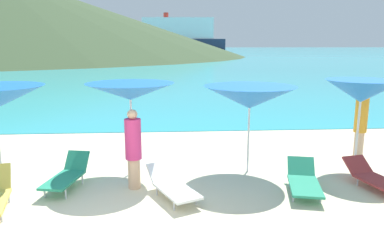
{
  "coord_description": "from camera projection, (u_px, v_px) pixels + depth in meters",
  "views": [
    {
      "loc": [
        0.96,
        -5.48,
        3.03
      ],
      "look_at": [
        1.57,
        3.43,
        1.2
      ],
      "focal_mm": 34.44,
      "sensor_mm": 36.0,
      "label": 1
    }
  ],
  "objects": [
    {
      "name": "ground_plane",
      "position": [
        145.0,
        121.0,
        15.7
      ],
      "size": [
        50.0,
        100.0,
        0.3
      ],
      "primitive_type": "cube",
      "color": "beige"
    },
    {
      "name": "ocean_water",
      "position": [
        165.0,
        50.0,
        227.98
      ],
      "size": [
        650.0,
        440.0,
        0.02
      ],
      "primitive_type": "cube",
      "color": "#2DADBC",
      "rests_on": "ground_plane"
    },
    {
      "name": "umbrella_4",
      "position": [
        130.0,
        92.0,
        8.49
      ],
      "size": [
        2.22,
        2.22,
        2.17
      ],
      "color": "silver",
      "rests_on": "ground_plane"
    },
    {
      "name": "umbrella_5",
      "position": [
        250.0,
        97.0,
        8.6
      ],
      "size": [
        2.37,
        2.37,
        2.09
      ],
      "color": "silver",
      "rests_on": "ground_plane"
    },
    {
      "name": "umbrella_6",
      "position": [
        361.0,
        91.0,
        8.9
      ],
      "size": [
        1.76,
        1.76,
        2.2
      ],
      "color": "silver",
      "rests_on": "ground_plane"
    },
    {
      "name": "lounge_chair_1",
      "position": [
        376.0,
        178.0,
        7.88
      ],
      "size": [
        0.89,
        1.68,
        0.51
      ],
      "rotation": [
        0.0,
        0.0,
        0.21
      ],
      "color": "#A53333",
      "rests_on": "ground_plane"
    },
    {
      "name": "lounge_chair_2",
      "position": [
        67.0,
        174.0,
        7.88
      ],
      "size": [
        0.79,
        1.52,
        0.65
      ],
      "rotation": [
        0.0,
        0.0,
        -0.2
      ],
      "color": "#268C66",
      "rests_on": "ground_plane"
    },
    {
      "name": "lounge_chair_6",
      "position": [
        304.0,
        181.0,
        7.7
      ],
      "size": [
        0.93,
        1.61,
        0.55
      ],
      "rotation": [
        0.0,
        0.0,
        -0.23
      ],
      "color": "#268C66",
      "rests_on": "ground_plane"
    },
    {
      "name": "lounge_chair_11",
      "position": [
        172.0,
        185.0,
        7.41
      ],
      "size": [
        1.14,
        1.62,
        0.54
      ],
      "rotation": [
        0.0,
        0.0,
        0.43
      ],
      "color": "white",
      "rests_on": "ground_plane"
    },
    {
      "name": "beachgoer_0",
      "position": [
        361.0,
        122.0,
        9.88
      ],
      "size": [
        0.33,
        0.33,
        1.87
      ],
      "rotation": [
        0.0,
        0.0,
        4.91
      ],
      "color": "#DBAA84",
      "rests_on": "ground_plane"
    },
    {
      "name": "beachgoer_1",
      "position": [
        133.0,
        147.0,
        7.75
      ],
      "size": [
        0.35,
        0.35,
        1.72
      ],
      "rotation": [
        0.0,
        0.0,
        4.64
      ],
      "color": "#DBAA84",
      "rests_on": "ground_plane"
    },
    {
      "name": "cruise_ship",
      "position": [
        178.0,
        36.0,
        229.92
      ],
      "size": [
        58.98,
        11.0,
        22.53
      ],
      "rotation": [
        0.0,
        0.0,
        -0.04
      ],
      "color": "#262D47",
      "rests_on": "ocean_water"
    }
  ]
}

